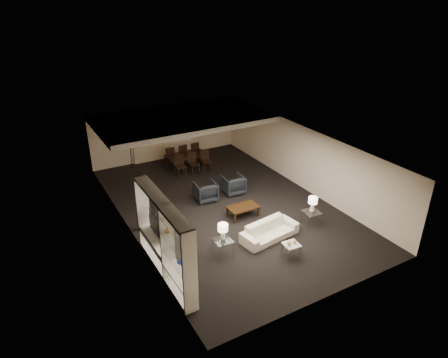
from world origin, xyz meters
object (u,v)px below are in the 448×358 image
at_px(floor_speaker, 139,215).
at_px(chair_fl, 169,156).
at_px(armchair_right, 233,185).
at_px(chair_nl, 181,166).
at_px(table_lamp_left, 223,232).
at_px(chair_nr, 206,161).
at_px(marble_table, 291,250).
at_px(table_lamp_right, 312,205).
at_px(sofa, 270,231).
at_px(side_table_left, 223,247).
at_px(pendant_light, 189,129).
at_px(floor_lamp, 130,150).
at_px(chair_fm, 181,153).
at_px(vase_amber, 168,230).
at_px(chair_fr, 193,151).
at_px(chair_nm, 194,163).
at_px(coffee_table, 243,211).
at_px(side_table_right, 311,218).
at_px(vase_blue, 180,261).
at_px(dining_table, 187,161).
at_px(armchair_left, 206,191).
at_px(television, 153,226).

xyz_separation_m(floor_speaker, chair_fl, (2.90, 4.55, -0.11)).
bearing_deg(armchair_right, chair_nl, -61.55).
bearing_deg(table_lamp_left, chair_nr, 67.61).
bearing_deg(marble_table, table_lamp_left, 147.09).
xyz_separation_m(chair_nl, chair_nr, (1.20, 0.00, 0.00)).
relative_size(marble_table, chair_fl, 0.49).
xyz_separation_m(table_lamp_left, table_lamp_right, (3.40, 0.00, 0.00)).
distance_m(sofa, side_table_left, 1.70).
relative_size(pendant_light, chair_nl, 0.57).
height_order(pendant_light, sofa, pendant_light).
xyz_separation_m(table_lamp_left, floor_lamp, (-0.36, 7.75, 0.02)).
relative_size(sofa, chair_nr, 2.12).
xyz_separation_m(pendant_light, chair_fm, (-0.00, 1.00, -1.46)).
distance_m(side_table_left, vase_amber, 2.34).
bearing_deg(chair_fr, chair_nm, 63.38).
distance_m(coffee_table, floor_lamp, 6.52).
bearing_deg(chair_nm, floor_lamp, 134.80).
bearing_deg(floor_lamp, side_table_right, -64.12).
distance_m(vase_blue, dining_table, 8.37).
xyz_separation_m(marble_table, dining_table, (0.07, 7.51, 0.09)).
relative_size(marble_table, floor_speaker, 0.39).
bearing_deg(dining_table, chair_fl, 128.00).
xyz_separation_m(side_table_left, table_lamp_right, (3.40, 0.00, 0.52)).
xyz_separation_m(pendant_light, vase_blue, (-3.61, -7.16, -0.78)).
height_order(armchair_left, floor_speaker, floor_speaker).
xyz_separation_m(marble_table, television, (-3.51, 1.96, 0.85)).
height_order(chair_nm, chair_nr, same).
height_order(chair_nr, floor_lamp, floor_lamp).
relative_size(armchair_left, chair_fm, 0.87).
relative_size(chair_nl, chair_fl, 1.00).
height_order(sofa, chair_fm, chair_fm).
distance_m(coffee_table, dining_table, 4.81).
bearing_deg(chair_nm, chair_fr, 63.14).
bearing_deg(chair_fl, marble_table, 97.81).
distance_m(armchair_right, side_table_left, 4.02).
bearing_deg(chair_nm, chair_fm, 87.92).
height_order(side_table_left, chair_nr, chair_nr).
bearing_deg(armchair_left, pendant_light, -97.93).
bearing_deg(chair_nr, armchair_left, -110.71).
height_order(pendant_light, floor_speaker, pendant_light).
xyz_separation_m(pendant_light, floor_speaker, (-3.50, -3.55, -1.35)).
relative_size(sofa, marble_table, 4.37).
xyz_separation_m(table_lamp_left, chair_nr, (2.37, 5.76, -0.31)).
xyz_separation_m(side_table_left, chair_fr, (2.37, 7.06, 0.21)).
distance_m(side_table_left, marble_table, 2.03).
height_order(marble_table, vase_amber, vase_amber).
bearing_deg(chair_fr, armchair_right, 87.07).
relative_size(side_table_right, chair_nm, 0.58).
xyz_separation_m(side_table_left, chair_nr, (2.37, 5.76, 0.21)).
bearing_deg(vase_amber, floor_speaker, 87.83).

